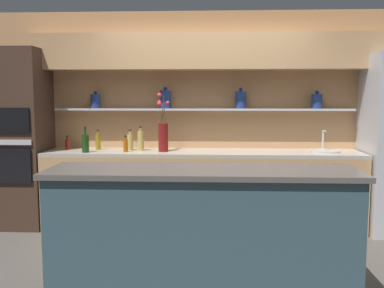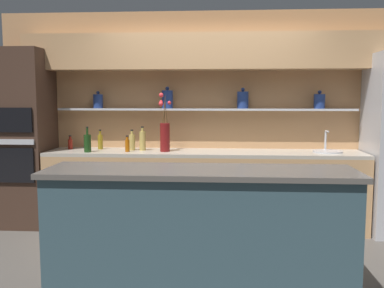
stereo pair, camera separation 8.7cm
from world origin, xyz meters
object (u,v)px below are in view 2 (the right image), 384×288
Objects in this scene: oven_tower at (21,138)px; sink_fixture at (328,151)px; bottle_oil_5 at (100,141)px; bottle_wine_1 at (87,143)px; bottle_sauce_3 at (70,143)px; flower_vase at (165,134)px; bottle_spirit_2 at (143,140)px; bottle_spirit_4 at (132,142)px; bottle_sauce_0 at (127,145)px.

sink_fixture is at bearing 0.18° from oven_tower.
bottle_wine_1 is at bearing -104.36° from bottle_oil_5.
bottle_sauce_3 is at bearing -178.00° from bottle_oil_5.
oven_tower is 6.31× the size of sink_fixture.
flower_vase is 0.84m from bottle_oil_5.
oven_tower is 0.95m from bottle_oil_5.
bottle_spirit_2 reaches higher than bottle_spirit_4.
bottle_wine_1 is at bearing -10.80° from oven_tower.
bottle_spirit_2 is (-0.28, 0.08, -0.09)m from flower_vase.
bottle_sauce_0 is 0.16m from bottle_spirit_4.
flower_vase is 0.44m from bottle_spirit_4.
bottle_sauce_0 is 0.77× the size of bottle_spirit_4.
bottle_oil_5 is (0.37, 0.01, 0.03)m from bottle_sauce_3.
bottle_spirit_2 is (0.15, 0.14, 0.04)m from bottle_sauce_0.
bottle_spirit_4 reaches higher than bottle_oil_5.
bottle_spirit_2 is (-2.18, 0.03, 0.10)m from sink_fixture.
bottle_spirit_2 is at bearing 18.67° from bottle_wine_1.
bottle_wine_1 is at bearing -172.17° from flower_vase.
bottle_wine_1 reaches higher than bottle_sauce_3.
bottle_sauce_0 is at bearing -172.60° from flower_vase.
bottle_spirit_4 is (1.35, 0.06, -0.04)m from oven_tower.
bottle_spirit_2 is at bearing 163.36° from flower_vase.
bottle_spirit_2 is 1.69× the size of bottle_sauce_3.
bottle_spirit_2 is at bearing -3.80° from bottle_sauce_3.
bottle_oil_5 is at bearing 172.15° from bottle_spirit_4.
bottle_spirit_4 is at bearing 166.16° from flower_vase.
bottle_oil_5 is (-0.54, 0.07, -0.02)m from bottle_spirit_2.
bottle_sauce_3 is at bearing 165.14° from bottle_sauce_0.
bottle_wine_1 is 0.40m from bottle_sauce_3.
bottle_sauce_0 is 1.12× the size of bottle_sauce_3.
oven_tower is 12.45× the size of bottle_sauce_3.
bottle_sauce_0 is at bearing -137.84° from bottle_spirit_2.
oven_tower is 11.08× the size of bottle_sauce_0.
flower_vase is at bearing -6.90° from bottle_sauce_3.
oven_tower is 8.56× the size of bottle_spirit_4.
bottle_sauce_0 is (-2.33, -0.11, 0.06)m from sink_fixture.
flower_vase is 2.77× the size of bottle_spirit_4.
bottle_oil_5 is at bearing 169.11° from flower_vase.
sink_fixture is 1.13× the size of bottle_wine_1.
oven_tower is at bearing 169.20° from bottle_wine_1.
sink_fixture reaches higher than bottle_sauce_0.
bottle_sauce_3 is at bearing 10.03° from oven_tower.
bottle_sauce_0 is 0.46m from bottle_wine_1.
sink_fixture is at bearing -0.75° from bottle_spirit_2.
bottle_sauce_3 is at bearing 178.35° from sink_fixture.
flower_vase is 3.58× the size of bottle_sauce_0.
bottle_sauce_3 is at bearing 176.84° from bottle_spirit_4.
oven_tower is 3.66m from sink_fixture.
bottle_sauce_3 is 0.78m from bottle_spirit_4.
flower_vase is 0.90m from bottle_wine_1.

